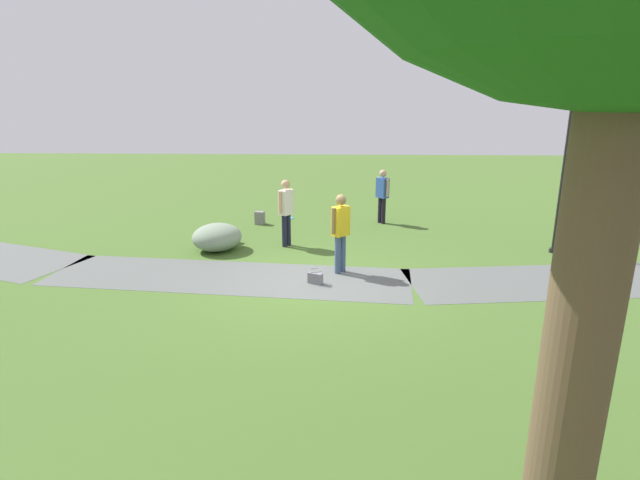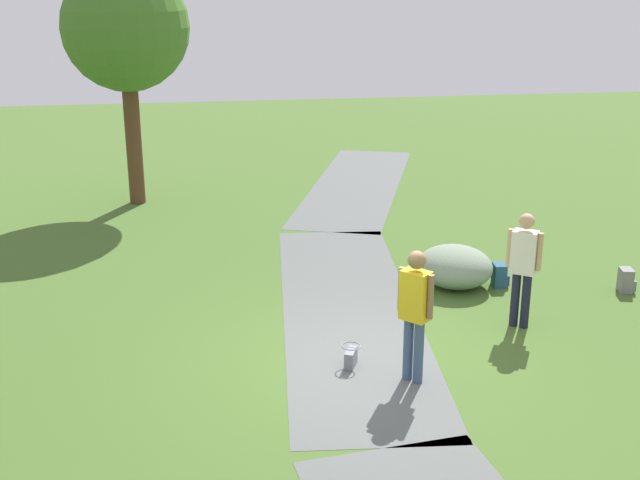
# 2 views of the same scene
# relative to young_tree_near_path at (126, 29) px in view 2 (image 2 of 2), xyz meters

# --- Properties ---
(ground_plane) EXTENTS (48.00, 48.00, 0.00)m
(ground_plane) POSITION_rel_young_tree_near_path_xyz_m (-8.84, -3.39, -3.91)
(ground_plane) COLOR #466629
(footpath_segment_mid) EXTENTS (8.16, 2.81, 0.01)m
(footpath_segment_mid) POSITION_rel_young_tree_near_path_xyz_m (-6.92, -3.66, -3.90)
(footpath_segment_mid) COLOR #595E5B
(footpath_segment_mid) RESTS_ON ground
(footpath_segment_far) EXTENTS (8.24, 4.60, 0.01)m
(footpath_segment_far) POSITION_rel_young_tree_near_path_xyz_m (0.84, -5.35, -3.90)
(footpath_segment_far) COLOR #595E5B
(footpath_segment_far) RESTS_ON ground
(young_tree_near_path) EXTENTS (2.78, 2.78, 5.34)m
(young_tree_near_path) POSITION_rel_young_tree_near_path_xyz_m (0.00, 0.00, 0.00)
(young_tree_near_path) COLOR brown
(young_tree_near_path) RESTS_ON ground
(lawn_boulder) EXTENTS (1.76, 1.76, 0.70)m
(lawn_boulder) POSITION_rel_young_tree_near_path_xyz_m (-6.21, -5.63, -3.56)
(lawn_boulder) COLOR gray
(lawn_boulder) RESTS_ON ground
(woman_with_handbag) EXTENTS (0.43, 0.42, 1.80)m
(woman_with_handbag) POSITION_rel_young_tree_near_path_xyz_m (-9.38, -4.04, -2.85)
(woman_with_handbag) COLOR #405678
(woman_with_handbag) RESTS_ON ground
(man_near_boulder) EXTENTS (0.41, 0.44, 1.78)m
(man_near_boulder) POSITION_rel_young_tree_near_path_xyz_m (-7.96, -6.08, -2.87)
(man_near_boulder) COLOR #1B1D32
(man_near_boulder) RESTS_ON ground
(handbag_on_grass) EXTENTS (0.36, 0.36, 0.31)m
(handbag_on_grass) POSITION_rel_young_tree_near_path_xyz_m (-8.86, -3.32, -3.77)
(handbag_on_grass) COLOR gray
(handbag_on_grass) RESTS_ON ground
(backpack_by_boulder) EXTENTS (0.30, 0.28, 0.40)m
(backpack_by_boulder) POSITION_rel_young_tree_near_path_xyz_m (-6.34, -6.38, -3.71)
(backpack_by_boulder) COLOR navy
(backpack_by_boulder) RESTS_ON ground
(spare_backpack_on_lawn) EXTENTS (0.32, 0.30, 0.40)m
(spare_backpack_on_lawn) POSITION_rel_young_tree_near_path_xyz_m (-6.90, -8.39, -3.71)
(spare_backpack_on_lawn) COLOR gray
(spare_backpack_on_lawn) RESTS_ON ground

